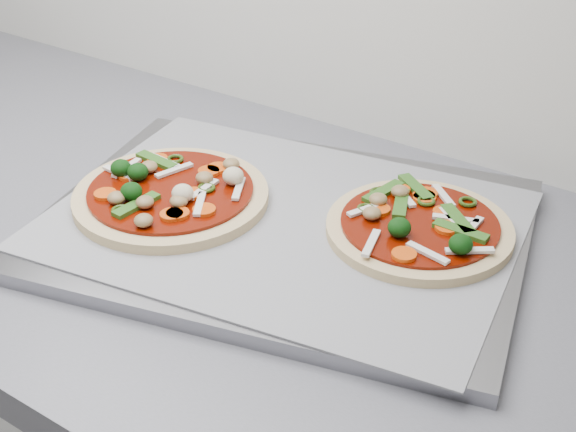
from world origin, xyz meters
The scene contains 4 objects.
baking_tray centered at (-0.59, 1.33, 0.91)m, with size 0.51×0.38×0.02m, color gray.
parchment centered at (-0.59, 1.33, 0.92)m, with size 0.49×0.35×0.00m, color gray.
pizza_left centered at (-0.72, 1.29, 0.93)m, with size 0.24×0.24×0.04m.
pizza_right centered at (-0.46, 1.39, 0.93)m, with size 0.21×0.21×0.03m.
Camera 1 is at (-0.18, 0.73, 1.37)m, focal length 50.00 mm.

